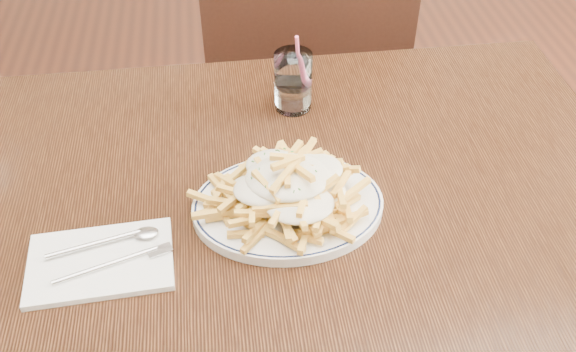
{
  "coord_description": "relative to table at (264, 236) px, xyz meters",
  "views": [
    {
      "loc": [
        -0.05,
        -0.69,
        1.43
      ],
      "look_at": [
        0.04,
        -0.02,
        0.82
      ],
      "focal_mm": 40.0,
      "sensor_mm": 36.0,
      "label": 1
    }
  ],
  "objects": [
    {
      "name": "table",
      "position": [
        0.0,
        0.0,
        0.0
      ],
      "size": [
        1.2,
        0.8,
        0.75
      ],
      "color": "black",
      "rests_on": "ground"
    },
    {
      "name": "chair_far",
      "position": [
        0.18,
        0.68,
        -0.09
      ],
      "size": [
        0.55,
        0.55,
        1.02
      ],
      "color": "black",
      "rests_on": "ground"
    },
    {
      "name": "fries_plate",
      "position": [
        0.04,
        -0.02,
        0.09
      ],
      "size": [
        0.33,
        0.31,
        0.02
      ],
      "color": "white",
      "rests_on": "table"
    },
    {
      "name": "loaded_fries",
      "position": [
        0.04,
        -0.02,
        0.13
      ],
      "size": [
        0.23,
        0.19,
        0.07
      ],
      "color": "gold",
      "rests_on": "fries_plate"
    },
    {
      "name": "napkin",
      "position": [
        -0.23,
        -0.09,
        0.08
      ],
      "size": [
        0.2,
        0.14,
        0.01
      ],
      "primitive_type": "cube",
      "rotation": [
        0.0,
        0.0,
        0.05
      ],
      "color": "white",
      "rests_on": "table"
    },
    {
      "name": "cutlery",
      "position": [
        -0.23,
        -0.09,
        0.09
      ],
      "size": [
        0.18,
        0.11,
        0.01
      ],
      "color": "silver",
      "rests_on": "napkin"
    },
    {
      "name": "water_glass",
      "position": [
        0.08,
        0.24,
        0.12
      ],
      "size": [
        0.07,
        0.07,
        0.15
      ],
      "color": "white",
      "rests_on": "table"
    }
  ]
}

